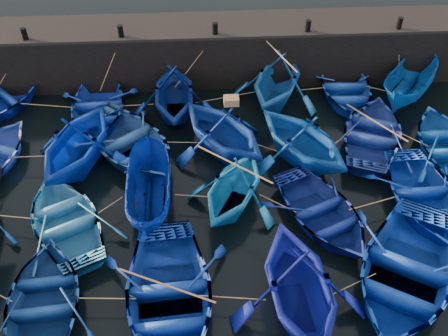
{
  "coord_description": "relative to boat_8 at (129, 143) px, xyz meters",
  "views": [
    {
      "loc": [
        -0.79,
        -9.94,
        13.01
      ],
      "look_at": [
        0.0,
        3.2,
        0.7
      ],
      "focal_mm": 40.0,
      "sensor_mm": 36.0,
      "label": 1
    }
  ],
  "objects": [
    {
      "name": "ground",
      "position": [
        3.58,
        -5.0,
        -0.55
      ],
      "size": [
        120.0,
        120.0,
        0.0
      ],
      "primitive_type": "plane",
      "color": "black",
      "rests_on": "ground"
    },
    {
      "name": "quay_wall",
      "position": [
        3.58,
        5.5,
        0.7
      ],
      "size": [
        26.0,
        2.5,
        2.5
      ],
      "primitive_type": "cube",
      "color": "black",
      "rests_on": "ground"
    },
    {
      "name": "quay_top",
      "position": [
        3.58,
        5.5,
        2.01
      ],
      "size": [
        26.0,
        2.5,
        0.12
      ],
      "primitive_type": "cube",
      "color": "black",
      "rests_on": "quay_wall"
    },
    {
      "name": "bollard_0",
      "position": [
        -4.42,
        4.6,
        2.32
      ],
      "size": [
        0.24,
        0.24,
        0.5
      ],
      "primitive_type": "cylinder",
      "color": "black",
      "rests_on": "quay_top"
    },
    {
      "name": "bollard_1",
      "position": [
        -0.42,
        4.6,
        2.32
      ],
      "size": [
        0.24,
        0.24,
        0.5
      ],
      "primitive_type": "cylinder",
      "color": "black",
      "rests_on": "quay_top"
    },
    {
      "name": "bollard_2",
      "position": [
        3.58,
        4.6,
        2.32
      ],
      "size": [
        0.24,
        0.24,
        0.5
      ],
      "primitive_type": "cylinder",
      "color": "black",
      "rests_on": "quay_top"
    },
    {
      "name": "bollard_3",
      "position": [
        7.58,
        4.6,
        2.32
      ],
      "size": [
        0.24,
        0.24,
        0.5
      ],
      "primitive_type": "cylinder",
      "color": "black",
      "rests_on": "quay_top"
    },
    {
      "name": "bollard_4",
      "position": [
        11.58,
        4.6,
        2.32
      ],
      "size": [
        0.24,
        0.24,
        0.5
      ],
      "primitive_type": "cylinder",
      "color": "black",
      "rests_on": "quay_top"
    },
    {
      "name": "boat_1",
      "position": [
        -1.55,
        2.45,
        -0.06
      ],
      "size": [
        3.63,
        4.94,
        0.99
      ],
      "primitive_type": "imported",
      "rotation": [
        0.0,
        0.0,
        0.04
      ],
      "color": "#1334B2",
      "rests_on": "ground"
    },
    {
      "name": "boat_2",
      "position": [
        1.72,
        2.49,
        0.57
      ],
      "size": [
        3.74,
        4.32,
        2.25
      ],
      "primitive_type": "imported",
      "rotation": [
        0.0,
        0.0,
        0.01
      ],
      "color": "navy",
      "rests_on": "ground"
    },
    {
      "name": "boat_3",
      "position": [
        6.17,
        3.15,
        0.62
      ],
      "size": [
        5.31,
        5.63,
        2.35
      ],
      "primitive_type": "imported",
      "rotation": [
        0.0,
        0.0,
        -0.41
      ],
      "color": "blue",
      "rests_on": "ground"
    },
    {
      "name": "boat_4",
      "position": [
        9.29,
        3.3,
        -0.07
      ],
      "size": [
        3.56,
        4.82,
        0.97
      ],
      "primitive_type": "imported",
      "rotation": [
        0.0,
        0.0,
        -0.05
      ],
      "color": "#1642A3",
      "rests_on": "ground"
    },
    {
      "name": "boat_5",
      "position": [
        11.94,
        2.85,
        0.31
      ],
      "size": [
        4.08,
        4.57,
        1.73
      ],
      "primitive_type": "imported",
      "rotation": [
        0.0,
        0.0,
        -0.66
      ],
      "color": "#0850A2",
      "rests_on": "ground"
    },
    {
      "name": "boat_7",
      "position": [
        -1.77,
        -0.59,
        0.65
      ],
      "size": [
        5.21,
        5.61,
        2.41
      ],
      "primitive_type": "imported",
      "rotation": [
        0.0,
        0.0,
        2.82
      ],
      "color": "#022AA3",
      "rests_on": "ground"
    },
    {
      "name": "boat_8",
      "position": [
        0.0,
        0.0,
        0.0
      ],
      "size": [
        6.27,
        6.57,
        1.11
      ],
      "primitive_type": "imported",
      "rotation": [
        0.0,
        0.0,
        0.65
      ],
      "color": "#25548F",
      "rests_on": "ground"
    },
    {
      "name": "boat_9",
      "position": [
        3.64,
        -0.15,
        0.61
      ],
      "size": [
        5.72,
        5.84,
        2.34
      ],
      "primitive_type": "imported",
      "rotation": [
        0.0,
        0.0,
        3.78
      ],
      "color": "navy",
      "rests_on": "ground"
    },
    {
      "name": "boat_10",
      "position": [
        6.58,
        -0.84,
        0.6
      ],
      "size": [
        5.63,
        5.78,
        2.32
      ],
      "primitive_type": "imported",
      "rotation": [
        0.0,
        0.0,
        3.75
      ],
      "color": "#09469C",
      "rests_on": "ground"
    },
    {
      "name": "boat_11",
      "position": [
        9.65,
        0.1,
        -0.05
      ],
      "size": [
        5.0,
        5.76,
        1.0
      ],
      "primitive_type": "imported",
      "rotation": [
        0.0,
        0.0,
        2.76
      ],
      "color": "navy",
      "rests_on": "ground"
    },
    {
      "name": "boat_14",
      "position": [
        -1.8,
        -3.74,
        -0.09
      ],
      "size": [
        4.89,
        5.48,
        0.94
      ],
      "primitive_type": "imported",
      "rotation": [
        0.0,
        0.0,
        3.6
      ],
      "color": "#327DCB",
      "rests_on": "ground"
    },
    {
      "name": "boat_15",
      "position": [
        0.91,
        -2.9,
        0.24
      ],
      "size": [
        1.62,
        4.15,
        1.6
      ],
      "primitive_type": "imported",
      "rotation": [
        0.0,
        0.0,
        3.16
      ],
      "color": "navy",
      "rests_on": "ground"
    },
    {
      "name": "boat_16",
      "position": [
        3.84,
        -3.06,
        0.45
      ],
      "size": [
        4.66,
        4.88,
        2.0
      ],
      "primitive_type": "imported",
      "rotation": [
        0.0,
        0.0,
        -0.47
      ],
      "color": "blue",
      "rests_on": "ground"
    },
    {
      "name": "boat_17",
      "position": [
        6.76,
        -3.95,
        -0.09
      ],
      "size": [
        4.71,
        5.36,
        0.92
      ],
      "primitive_type": "imported",
      "rotation": [
        0.0,
        0.0,
        0.42
      ],
      "color": "navy",
      "rests_on": "ground"
    },
    {
      "name": "boat_18",
      "position": [
        10.42,
        -3.42,
        -0.06
      ],
      "size": [
        3.52,
        4.83,
        0.98
      ],
      "primitive_type": "imported",
      "rotation": [
        0.0,
        0.0,
        0.03
      ],
      "color": "#0B37B8",
      "rests_on": "ground"
    },
    {
      "name": "boat_21",
      "position": [
        -1.88,
        -6.84,
        -0.09
      ],
      "size": [
        3.59,
        4.75,
        0.93
      ],
      "primitive_type": "imported",
      "rotation": [
        0.0,
        0.0,
        3.23
      ],
      "color": "navy",
      "rests_on": "ground"
    },
    {
      "name": "boat_22",
      "position": [
        1.65,
        -6.96,
        0.01
      ],
      "size": [
        4.2,
        5.63,
        1.12
      ],
      "primitive_type": "imported",
      "rotation": [
        0.0,
        0.0,
        0.06
      ],
      "color": "navy",
      "rests_on": "ground"
    },
    {
      "name": "boat_23",
      "position": [
        5.35,
        -7.22,
        0.65
      ],
      "size": [
        4.38,
        4.94,
        2.4
      ],
      "primitive_type": "imported",
      "rotation": [
        0.0,
        0.0,
        0.1
      ],
      "color": "navy",
      "rests_on": "ground"
    },
    {
      "name": "boat_24",
      "position": [
        8.73,
        -6.53,
        0.04
      ],
      "size": [
        6.51,
        7.07,
        1.2
      ],
      "primitive_type": "imported",
      "rotation": [
        0.0,
        0.0,
        -0.54
      ],
      "color": "#0A3393",
      "rests_on": "ground"
    },
    {
      "name": "wooden_crate",
      "position": [
        3.94,
        -0.15,
        1.92
      ],
      "size": [
        0.55,
        0.42,
        0.28
      ],
      "primitive_type": "cube",
      "color": "#9C6B44",
      "rests_on": "boat_9"
    },
    {
      "name": "mooring_ropes",
      "position": [
        3.63,
        -0.1,
        0.31
      ],
      "size": [
        18.41,
        11.75,
        2.1
      ],
      "color": "tan",
      "rests_on": "ground"
    },
    {
      "name": "loose_oars",
      "position": [
        5.33,
        -1.69,
        1.09
      ],
      "size": [
        10.26,
        12.2,
        1.41
      ],
      "color": "#99724C",
      "rests_on": "ground"
    }
  ]
}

